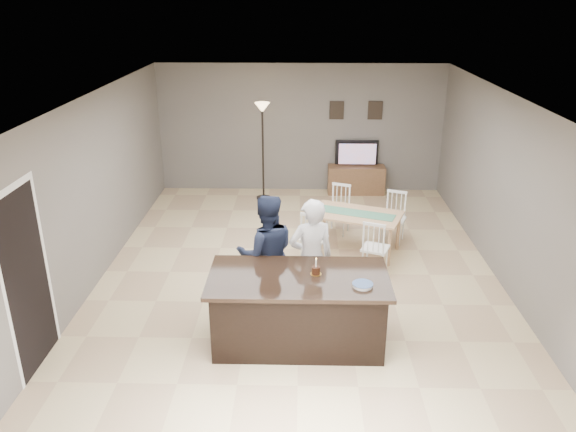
{
  "coord_description": "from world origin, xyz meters",
  "views": [
    {
      "loc": [
        0.02,
        -7.7,
        4.02
      ],
      "look_at": [
        -0.16,
        -0.3,
        1.07
      ],
      "focal_mm": 35.0,
      "sensor_mm": 36.0,
      "label": 1
    }
  ],
  "objects_px": {
    "birthday_cake": "(316,270)",
    "plate_stack": "(363,285)",
    "kitchen_island": "(298,309)",
    "floor_lamp": "(262,125)",
    "television": "(357,153)",
    "dining_table": "(356,220)",
    "woman": "(311,259)",
    "man": "(267,254)",
    "tv_console": "(356,180)"
  },
  "relations": [
    {
      "from": "kitchen_island",
      "to": "dining_table",
      "type": "height_order",
      "value": "kitchen_island"
    },
    {
      "from": "plate_stack",
      "to": "tv_console",
      "type": "bearing_deg",
      "value": 85.4
    },
    {
      "from": "television",
      "to": "dining_table",
      "type": "bearing_deg",
      "value": 84.69
    },
    {
      "from": "tv_console",
      "to": "television",
      "type": "xyz_separation_m",
      "value": [
        0.0,
        0.07,
        0.56
      ]
    },
    {
      "from": "television",
      "to": "woman",
      "type": "height_order",
      "value": "woman"
    },
    {
      "from": "kitchen_island",
      "to": "plate_stack",
      "type": "bearing_deg",
      "value": -17.37
    },
    {
      "from": "tv_console",
      "to": "floor_lamp",
      "type": "distance_m",
      "value": 2.36
    },
    {
      "from": "dining_table",
      "to": "plate_stack",
      "type": "bearing_deg",
      "value": -72.87
    },
    {
      "from": "tv_console",
      "to": "birthday_cake",
      "type": "xyz_separation_m",
      "value": [
        -1.0,
        -5.51,
        0.65
      ]
    },
    {
      "from": "kitchen_island",
      "to": "plate_stack",
      "type": "relative_size",
      "value": 8.98
    },
    {
      "from": "television",
      "to": "floor_lamp",
      "type": "bearing_deg",
      "value": 13.35
    },
    {
      "from": "dining_table",
      "to": "kitchen_island",
      "type": "bearing_deg",
      "value": -88.39
    },
    {
      "from": "television",
      "to": "man",
      "type": "relative_size",
      "value": 0.56
    },
    {
      "from": "kitchen_island",
      "to": "floor_lamp",
      "type": "height_order",
      "value": "floor_lamp"
    },
    {
      "from": "woman",
      "to": "man",
      "type": "height_order",
      "value": "woman"
    },
    {
      "from": "birthday_cake",
      "to": "plate_stack",
      "type": "distance_m",
      "value": 0.6
    },
    {
      "from": "floor_lamp",
      "to": "tv_console",
      "type": "bearing_deg",
      "value": 11.4
    },
    {
      "from": "man",
      "to": "floor_lamp",
      "type": "bearing_deg",
      "value": -94.81
    },
    {
      "from": "birthday_cake",
      "to": "kitchen_island",
      "type": "bearing_deg",
      "value": -163.38
    },
    {
      "from": "woman",
      "to": "man",
      "type": "distance_m",
      "value": 0.6
    },
    {
      "from": "woman",
      "to": "kitchen_island",
      "type": "bearing_deg",
      "value": 59.89
    },
    {
      "from": "birthday_cake",
      "to": "woman",
      "type": "bearing_deg",
      "value": 94.69
    },
    {
      "from": "man",
      "to": "birthday_cake",
      "type": "distance_m",
      "value": 0.96
    },
    {
      "from": "kitchen_island",
      "to": "man",
      "type": "bearing_deg",
      "value": 118.9
    },
    {
      "from": "plate_stack",
      "to": "dining_table",
      "type": "distance_m",
      "value": 2.89
    },
    {
      "from": "floor_lamp",
      "to": "man",
      "type": "bearing_deg",
      "value": -85.65
    },
    {
      "from": "floor_lamp",
      "to": "television",
      "type": "bearing_deg",
      "value": 13.35
    },
    {
      "from": "floor_lamp",
      "to": "plate_stack",
      "type": "bearing_deg",
      "value": -74.53
    },
    {
      "from": "television",
      "to": "kitchen_island",
      "type": "bearing_deg",
      "value": 77.99
    },
    {
      "from": "television",
      "to": "birthday_cake",
      "type": "height_order",
      "value": "television"
    },
    {
      "from": "tv_console",
      "to": "birthday_cake",
      "type": "bearing_deg",
      "value": -100.24
    },
    {
      "from": "tv_console",
      "to": "man",
      "type": "height_order",
      "value": "man"
    },
    {
      "from": "floor_lamp",
      "to": "dining_table",
      "type": "bearing_deg",
      "value": -56.46
    },
    {
      "from": "man",
      "to": "birthday_cake",
      "type": "xyz_separation_m",
      "value": [
        0.63,
        -0.71,
        0.13
      ]
    },
    {
      "from": "birthday_cake",
      "to": "floor_lamp",
      "type": "bearing_deg",
      "value": 100.71
    },
    {
      "from": "woman",
      "to": "plate_stack",
      "type": "bearing_deg",
      "value": 107.08
    },
    {
      "from": "television",
      "to": "birthday_cake",
      "type": "bearing_deg",
      "value": 79.89
    },
    {
      "from": "television",
      "to": "floor_lamp",
      "type": "xyz_separation_m",
      "value": [
        -1.96,
        -0.47,
        0.7
      ]
    },
    {
      "from": "kitchen_island",
      "to": "dining_table",
      "type": "distance_m",
      "value": 2.79
    },
    {
      "from": "tv_console",
      "to": "man",
      "type": "distance_m",
      "value": 5.09
    },
    {
      "from": "television",
      "to": "plate_stack",
      "type": "height_order",
      "value": "television"
    },
    {
      "from": "television",
      "to": "birthday_cake",
      "type": "relative_size",
      "value": 4.34
    },
    {
      "from": "tv_console",
      "to": "plate_stack",
      "type": "distance_m",
      "value": 5.85
    },
    {
      "from": "tv_console",
      "to": "floor_lamp",
      "type": "relative_size",
      "value": 0.6
    },
    {
      "from": "birthday_cake",
      "to": "plate_stack",
      "type": "bearing_deg",
      "value": -28.79
    },
    {
      "from": "birthday_cake",
      "to": "dining_table",
      "type": "relative_size",
      "value": 0.1
    },
    {
      "from": "woman",
      "to": "floor_lamp",
      "type": "relative_size",
      "value": 0.82
    },
    {
      "from": "man",
      "to": "dining_table",
      "type": "relative_size",
      "value": 0.82
    },
    {
      "from": "man",
      "to": "floor_lamp",
      "type": "relative_size",
      "value": 0.82
    },
    {
      "from": "man",
      "to": "woman",
      "type": "bearing_deg",
      "value": 158.18
    }
  ]
}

